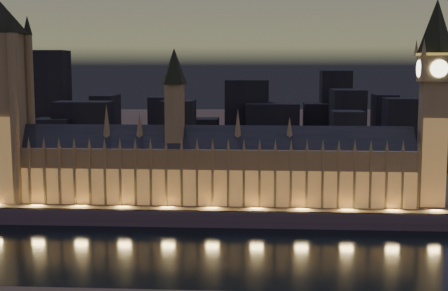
{
  "coord_description": "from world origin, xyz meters",
  "views": [
    {
      "loc": [
        23.29,
        -250.52,
        77.13
      ],
      "look_at": [
        5.0,
        55.0,
        38.0
      ],
      "focal_mm": 50.0,
      "sensor_mm": 36.0,
      "label": 1
    }
  ],
  "objects": [
    {
      "name": "city_backdrop",
      "position": [
        34.72,
        247.79,
        30.99
      ],
      "size": [
        461.89,
        215.63,
        82.9
      ],
      "color": "black",
      "rests_on": "north_bank"
    },
    {
      "name": "victoria_tower",
      "position": [
        -110.0,
        61.92,
        65.07
      ],
      "size": [
        31.68,
        31.68,
        115.27
      ],
      "color": "#918251",
      "rests_on": "north_bank"
    },
    {
      "name": "north_bank",
      "position": [
        0.0,
        520.0,
        4.0
      ],
      "size": [
        2000.0,
        960.0,
        8.0
      ],
      "primitive_type": "cube",
      "color": "#4E3D2F",
      "rests_on": "ground"
    },
    {
      "name": "elizabeth_tower",
      "position": [
        108.0,
        61.92,
        68.16
      ],
      "size": [
        18.0,
        18.0,
        107.92
      ],
      "color": "#918251",
      "rests_on": "north_bank"
    },
    {
      "name": "embankment_wall",
      "position": [
        0.0,
        41.0,
        4.0
      ],
      "size": [
        2000.0,
        2.5,
        8.0
      ],
      "primitive_type": "cube",
      "color": "#544145",
      "rests_on": "ground"
    },
    {
      "name": "ground_plane",
      "position": [
        0.0,
        0.0,
        0.0
      ],
      "size": [
        2000.0,
        2000.0,
        0.0
      ],
      "primitive_type": "plane",
      "color": "black",
      "rests_on": "ground"
    },
    {
      "name": "palace_of_westminster",
      "position": [
        -1.34,
        61.74,
        26.37
      ],
      "size": [
        202.0,
        21.82,
        78.0
      ],
      "color": "#918251",
      "rests_on": "north_bank"
    }
  ]
}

